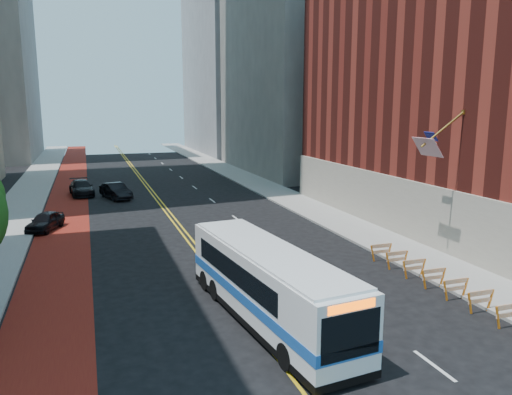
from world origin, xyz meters
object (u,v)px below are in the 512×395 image
at_px(transit_bus, 267,283).
at_px(car_a, 45,221).
at_px(car_c, 81,188).
at_px(car_b, 116,191).

distance_m(transit_bus, car_a, 21.93).
relative_size(transit_bus, car_c, 2.27).
xyz_separation_m(car_a, car_b, (5.56, 10.99, 0.09)).
height_order(transit_bus, car_c, transit_bus).
height_order(car_a, car_b, car_b).
bearing_deg(car_b, transit_bus, -100.99).
bearing_deg(transit_bus, car_b, 91.77).
relative_size(car_a, car_b, 0.85).
relative_size(car_a, car_c, 0.75).
bearing_deg(car_c, car_a, -106.10).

